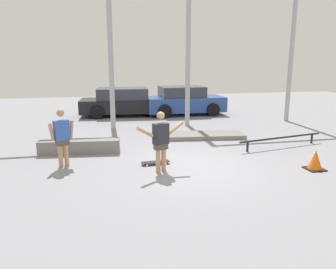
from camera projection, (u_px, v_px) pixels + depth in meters
name	position (u px, v px, depth m)	size (l,w,h in m)	color
ground_plane	(187.00, 168.00, 8.43)	(36.00, 36.00, 0.00)	gray
skateboarder	(161.00, 139.00, 8.01)	(1.28, 0.54, 1.51)	tan
skateboard	(155.00, 162.00, 8.72)	(0.77, 0.29, 0.08)	black
grind_box	(80.00, 147.00, 9.76)	(2.36, 0.47, 0.41)	slate
manual_pad	(206.00, 135.00, 11.79)	(2.72, 1.02, 0.15)	slate
grind_rail	(281.00, 139.00, 10.40)	(3.15, 0.67, 0.34)	black
canopy_support_left	(46.00, 40.00, 12.08)	(4.92, 0.20, 5.70)	#A5A8AD
canopy_support_right	(242.00, 43.00, 13.75)	(4.92, 0.20, 5.70)	#A5A8AD
parked_car_black	(125.00, 102.00, 16.39)	(4.63, 2.28, 1.38)	black
parked_car_blue	(184.00, 101.00, 16.70)	(3.95, 1.99, 1.43)	#284793
bystander	(62.00, 135.00, 8.42)	(0.64, 0.39, 1.51)	tan
traffic_cone	(315.00, 160.00, 8.28)	(0.44, 0.44, 0.50)	black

